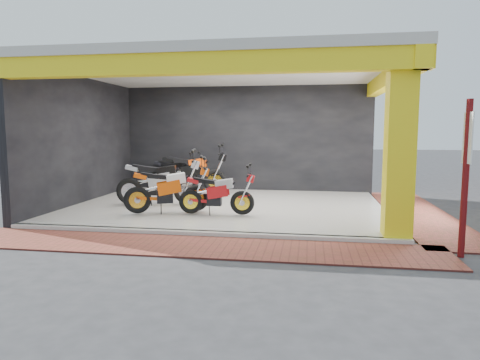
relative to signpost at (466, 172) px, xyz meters
name	(u,v)px	position (x,y,z in m)	size (l,w,h in m)	color
ground	(210,225)	(-4.59, 1.68, -1.40)	(80.00, 80.00, 0.00)	#2D2D30
showroom_floor	(228,207)	(-4.59, 3.68, -1.35)	(8.00, 6.00, 0.10)	white
showroom_ceiling	(227,70)	(-4.59, 3.68, 2.20)	(8.40, 6.40, 0.20)	beige
back_wall	(245,140)	(-4.59, 6.78, 0.35)	(8.20, 0.20, 3.50)	black
left_wall	(82,142)	(-8.69, 3.68, 0.35)	(0.20, 6.20, 3.50)	black
corner_column	(400,147)	(-0.84, 0.93, 0.35)	(0.50, 0.50, 3.50)	yellow
header_beam_front	(197,64)	(-4.59, 0.68, 1.90)	(8.40, 0.30, 0.40)	yellow
header_beam_right	(390,79)	(-0.59, 3.68, 1.90)	(0.30, 6.40, 0.40)	yellow
floor_kerb	(198,234)	(-4.59, 0.66, -1.35)	(8.00, 0.20, 0.10)	white
paver_front	(187,246)	(-4.59, -0.12, -1.38)	(9.00, 1.40, 0.03)	brown
paver_right	(418,214)	(0.21, 3.68, -1.38)	(1.40, 7.00, 0.03)	brown
signpost	(466,172)	(0.00, 0.00, 0.00)	(0.10, 0.36, 2.55)	#5C0D0F
moto_hero	(196,185)	(-5.15, 2.57, -0.65)	(2.12, 0.78, 1.29)	#E45209
moto_row_a	(242,191)	(-3.98, 2.31, -0.72)	(1.88, 0.70, 1.15)	red
moto_row_b	(187,178)	(-5.65, 3.50, -0.59)	(2.31, 0.86, 1.41)	#999CA0
moto_row_c	(215,170)	(-5.39, 5.71, -0.55)	(2.43, 0.90, 1.49)	black
moto_row_d	(190,172)	(-6.32, 6.22, -0.68)	(2.00, 0.74, 1.22)	black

